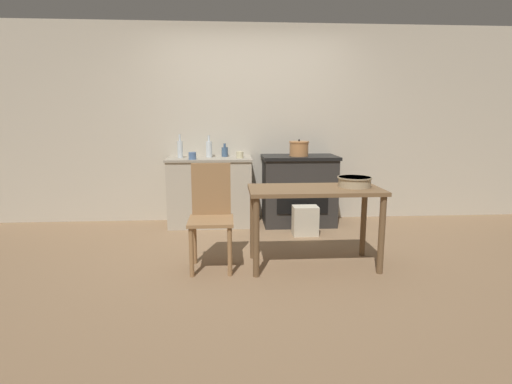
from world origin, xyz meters
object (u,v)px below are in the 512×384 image
Objects in this scene: mixing_bowl_large at (355,181)px; bottle_left at (225,152)px; stock_pot at (299,149)px; bottle_far_left at (180,149)px; cup_center at (240,155)px; bottle_mid_left at (209,149)px; flour_sack at (305,221)px; chair at (211,213)px; work_table at (315,200)px; stove at (299,190)px; cup_center_left at (192,156)px.

bottle_left is at bearing 125.91° from mixing_bowl_large.
stock_pot is 0.79× the size of mixing_bowl_large.
cup_center is at bearing -6.22° from bottle_far_left.
bottle_mid_left is (-0.20, -0.08, 0.04)m from bottle_left.
bottle_far_left reaches higher than bottle_mid_left.
bottle_left is at bearing 13.52° from bottle_far_left.
flour_sack is at bearing -33.35° from cup_center.
bottle_left reaches higher than chair.
bottle_left is (-0.83, 1.69, 0.31)m from work_table.
bottle_mid_left is at bearing 171.28° from stock_pot.
cup_center reaches higher than flour_sack.
stove reaches higher than work_table.
mixing_bowl_large is 3.51× the size of cup_center.
work_table is 1.49m from stock_pot.
cup_center_left is 0.59m from cup_center.
bottle_far_left reaches higher than work_table.
work_table reaches higher than flour_sack.
bottle_left is 0.22m from bottle_mid_left.
bottle_far_left is (-1.49, 0.11, -0.00)m from stock_pot.
bottle_mid_left is 3.08× the size of cup_center_left.
work_table is 13.39× the size of cup_center.
stock_pot is (-0.02, -0.06, 0.54)m from stove.
flour_sack is (-0.01, -0.52, -0.27)m from stove.
mixing_bowl_large is 2.06m from bottle_left.
bottle_left is 0.61× the size of bottle_mid_left.
cup_center_left reaches higher than chair.
chair is 5.59× the size of bottle_left.
bottle_far_left reaches higher than flour_sack.
stove is 3.84× the size of stock_pot.
stove reaches higher than flour_sack.
stove is 3.39× the size of bottle_mid_left.
mixing_bowl_large is at bearing -54.99° from cup_center.
cup_center_left is at bearing 101.68° from chair.
stove is 0.54m from stock_pot.
bottle_mid_left is at bearing 92.96° from chair.
flour_sack is at bearing -15.43° from cup_center_left.
bottle_far_left reaches higher than cup_center.
flour_sack is 0.93m from stock_pot.
bottle_mid_left reaches higher than cup_center_left.
flour_sack is at bearing -29.09° from bottle_mid_left.
cup_center_left is (-0.27, 1.31, 0.40)m from chair.
mixing_bowl_large is at bearing -40.94° from bottle_far_left.
stove is at bearing -1.90° from bottle_far_left.
work_table is at bearing -175.43° from mixing_bowl_large.
flour_sack is (0.11, 0.98, -0.45)m from work_table.
bottle_far_left is at bearing 106.14° from chair.
work_table is 1.91m from bottle_left.
stove reaches higher than mixing_bowl_large.
mixing_bowl_large reaches higher than flour_sack.
stove is at bearing 85.50° from work_table.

